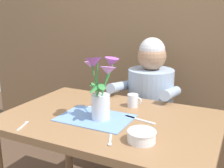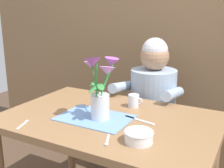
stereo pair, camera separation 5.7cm
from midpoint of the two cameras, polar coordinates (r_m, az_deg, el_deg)
wood_panel_backdrop at (r=2.44m, az=10.26°, el=13.03°), size 4.00×0.10×2.50m
dining_table at (r=1.61m, az=-1.59°, el=-10.04°), size 1.20×0.80×0.74m
seated_person at (r=2.15m, az=7.00°, el=-5.86°), size 0.45×0.47×1.14m
striped_placemat at (r=1.55m, az=-4.55°, el=-6.99°), size 0.40×0.28×0.00m
flower_vase at (r=1.48m, az=-3.35°, el=-1.05°), size 0.20×0.27×0.36m
ceramic_bowl at (r=1.28m, az=4.84°, el=-10.57°), size 0.14×0.14×0.06m
dinner_knife at (r=1.53m, az=4.69°, el=-7.37°), size 0.19×0.06×0.00m
tea_cup at (r=1.72m, az=3.42°, el=-3.44°), size 0.09×0.07×0.08m
spoon_0 at (r=1.73m, az=-5.50°, el=-4.70°), size 0.12×0.03×0.01m
spoon_1 at (r=1.29m, az=-1.71°, el=-11.81°), size 0.06×0.12×0.01m
spoon_2 at (r=1.54m, az=-18.66°, el=-7.91°), size 0.05×0.12×0.01m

